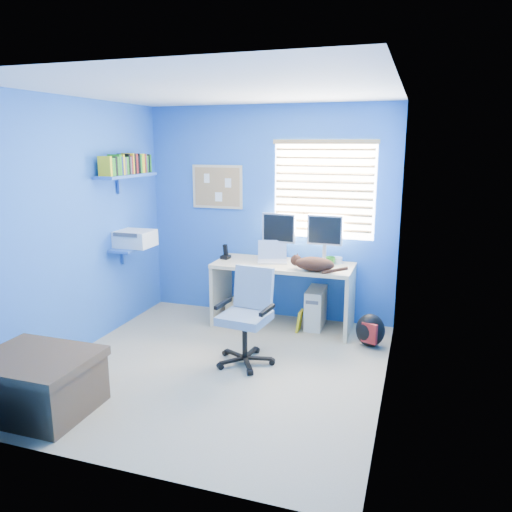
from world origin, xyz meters
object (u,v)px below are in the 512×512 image
(tower_pc, at_px, (316,308))
(office_chair, at_px, (247,328))
(desk, at_px, (283,295))
(cat, at_px, (315,264))
(laptop, at_px, (272,253))

(tower_pc, bearing_deg, office_chair, -112.23)
(desk, height_order, cat, cat)
(laptop, distance_m, tower_pc, 0.81)
(office_chair, bearing_deg, laptop, 93.51)
(cat, relative_size, office_chair, 0.47)
(desk, xyz_separation_m, cat, (0.40, -0.21, 0.45))
(desk, height_order, office_chair, office_chair)
(laptop, xyz_separation_m, office_chair, (0.07, -1.07, -0.51))
(desk, distance_m, laptop, 0.50)
(tower_pc, bearing_deg, laptop, -173.42)
(cat, relative_size, tower_pc, 0.94)
(laptop, distance_m, office_chair, 1.19)
(office_chair, bearing_deg, cat, 60.16)
(cat, bearing_deg, office_chair, -105.55)
(desk, bearing_deg, office_chair, -94.12)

